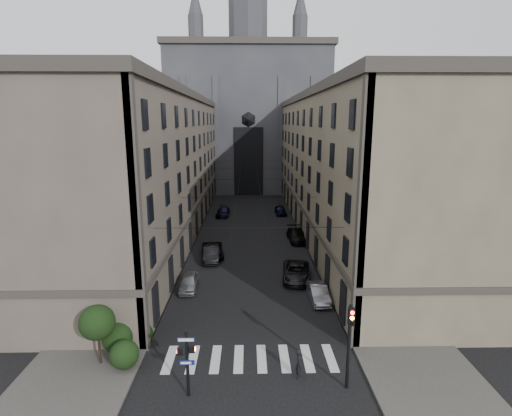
{
  "coord_description": "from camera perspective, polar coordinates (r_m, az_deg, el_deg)",
  "views": [
    {
      "loc": [
        -0.07,
        -18.36,
        15.16
      ],
      "look_at": [
        0.51,
        11.34,
        8.7
      ],
      "focal_mm": 28.0,
      "sensor_mm": 36.0,
      "label": 1
    }
  ],
  "objects": [
    {
      "name": "car_left_near",
      "position": [
        37.77,
        -9.56,
        -10.43
      ],
      "size": [
        1.71,
        4.08,
        1.38
      ],
      "primitive_type": "imported",
      "rotation": [
        0.0,
        0.0,
        0.02
      ],
      "color": "gray",
      "rests_on": "ground"
    },
    {
      "name": "pedestrian",
      "position": [
        25.88,
        6.19,
        -21.23
      ],
      "size": [
        0.52,
        0.71,
        1.81
      ],
      "primitive_type": "imported",
      "rotation": [
        0.0,
        0.0,
        1.44
      ],
      "color": "black",
      "rests_on": "ground"
    },
    {
      "name": "ground",
      "position": [
        23.81,
        -0.77,
        -27.27
      ],
      "size": [
        260.0,
        260.0,
        0.0
      ],
      "primitive_type": "plane",
      "color": "black",
      "rests_on": "ground"
    },
    {
      "name": "traffic_light_right",
      "position": [
        24.18,
        13.23,
        -17.49
      ],
      "size": [
        0.34,
        0.5,
        5.2
      ],
      "color": "black",
      "rests_on": "ground"
    },
    {
      "name": "building_left",
      "position": [
        56.28,
        -14.93,
        5.94
      ],
      "size": [
        13.6,
        60.6,
        18.85
      ],
      "color": "#50473D",
      "rests_on": "ground"
    },
    {
      "name": "car_left_midfar",
      "position": [
        46.13,
        -6.23,
        -6.04
      ],
      "size": [
        2.99,
        5.44,
        1.44
      ],
      "primitive_type": "imported",
      "rotation": [
        0.0,
        0.0,
        0.12
      ],
      "color": "black",
      "rests_on": "ground"
    },
    {
      "name": "car_left_far",
      "position": [
        65.35,
        -4.71,
        -0.53
      ],
      "size": [
        2.18,
        5.0,
        1.43
      ],
      "primitive_type": "imported",
      "rotation": [
        0.0,
        0.0,
        -0.03
      ],
      "color": "black",
      "rests_on": "ground"
    },
    {
      "name": "sidewalk_left",
      "position": [
        57.37,
        -11.57,
        -3.22
      ],
      "size": [
        7.0,
        80.0,
        0.15
      ],
      "primitive_type": "cube",
      "color": "#383533",
      "rests_on": "ground"
    },
    {
      "name": "pedestrian_signal_left",
      "position": [
        23.9,
        -9.84,
        -20.42
      ],
      "size": [
        1.02,
        0.38,
        4.0
      ],
      "color": "black",
      "rests_on": "ground"
    },
    {
      "name": "car_right_midnear",
      "position": [
        39.6,
        5.78,
        -9.07
      ],
      "size": [
        3.2,
        5.9,
        1.57
      ],
      "primitive_type": "imported",
      "rotation": [
        0.0,
        0.0,
        -0.11
      ],
      "color": "black",
      "rests_on": "ground"
    },
    {
      "name": "gothic_tower",
      "position": [
        93.35,
        -1.1,
        13.9
      ],
      "size": [
        35.0,
        23.0,
        58.0
      ],
      "color": "#2D2D33",
      "rests_on": "ground"
    },
    {
      "name": "car_right_far",
      "position": [
        66.29,
        3.5,
        -0.31
      ],
      "size": [
        1.9,
        4.38,
        1.47
      ],
      "primitive_type": "imported",
      "rotation": [
        0.0,
        0.0,
        0.04
      ],
      "color": "black",
      "rests_on": "ground"
    },
    {
      "name": "car_left_midnear",
      "position": [
        44.76,
        -6.39,
        -6.51
      ],
      "size": [
        2.0,
        4.96,
        1.6
      ],
      "primitive_type": "imported",
      "rotation": [
        0.0,
        0.0,
        0.06
      ],
      "color": "black",
      "rests_on": "ground"
    },
    {
      "name": "zebra_crossing",
      "position": [
        27.85,
        -0.84,
        -20.7
      ],
      "size": [
        11.0,
        3.2,
        0.01
      ],
      "primitive_type": "cube",
      "color": "beige",
      "rests_on": "ground"
    },
    {
      "name": "car_right_midfar",
      "position": [
        51.83,
        5.89,
        -3.88
      ],
      "size": [
        2.58,
        5.6,
        1.58
      ],
      "primitive_type": "imported",
      "rotation": [
        0.0,
        0.0,
        0.07
      ],
      "color": "black",
      "rests_on": "ground"
    },
    {
      "name": "car_right_near",
      "position": [
        35.51,
        8.91,
        -11.93
      ],
      "size": [
        1.56,
        4.22,
        1.38
      ],
      "primitive_type": "imported",
      "rotation": [
        0.0,
        0.0,
        0.02
      ],
      "color": "gray",
      "rests_on": "ground"
    },
    {
      "name": "shrub_cluster",
      "position": [
        28.27,
        -19.64,
        -16.7
      ],
      "size": [
        3.9,
        4.4,
        3.9
      ],
      "color": "black",
      "rests_on": "sidewalk_left"
    },
    {
      "name": "tram_wires",
      "position": [
        54.57,
        -1.03,
        3.94
      ],
      "size": [
        14.0,
        60.0,
        0.43
      ],
      "color": "black",
      "rests_on": "ground"
    },
    {
      "name": "sidewalk_right",
      "position": [
        57.4,
        9.55,
        -3.13
      ],
      "size": [
        7.0,
        80.0,
        0.15
      ],
      "primitive_type": "cube",
      "color": "#383533",
      "rests_on": "ground"
    },
    {
      "name": "building_right",
      "position": [
        56.31,
        12.85,
        6.05
      ],
      "size": [
        13.6,
        60.6,
        18.85
      ],
      "color": "brown",
      "rests_on": "ground"
    }
  ]
}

